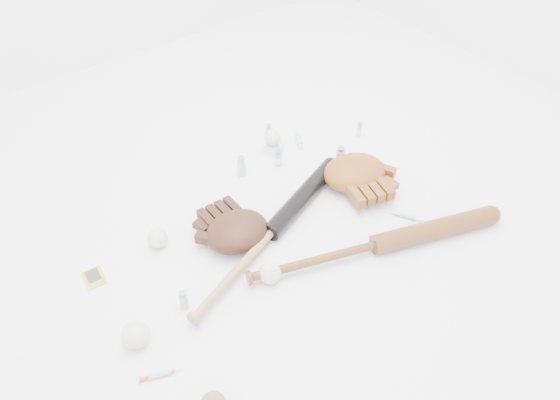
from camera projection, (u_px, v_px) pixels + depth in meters
bat_dark at (271, 232)px, 1.85m from camera, size 0.87×0.37×0.07m
bat_wood at (376, 245)px, 1.80m from camera, size 0.91×0.37×0.07m
glove_dark at (237, 231)px, 1.83m from camera, size 0.27×0.27×0.10m
glove_tan at (355, 172)px, 2.05m from camera, size 0.36×0.36×0.11m
trading_card at (94, 278)px, 1.74m from camera, size 0.07×0.09×0.00m
pedestal at (273, 148)px, 2.23m from camera, size 0.07×0.07×0.04m
baseball_on_pedestal at (273, 138)px, 2.19m from camera, size 0.07×0.07×0.07m
baseball_left at (136, 335)px, 1.54m from camera, size 0.08×0.08×0.08m
baseball_upper at (158, 238)px, 1.83m from camera, size 0.07×0.07×0.07m
baseball_mid at (270, 273)px, 1.71m from camera, size 0.07×0.07×0.07m
syringe_0 at (160, 374)px, 1.48m from camera, size 0.13×0.07×0.02m
syringe_1 at (405, 216)px, 1.94m from camera, size 0.09×0.14×0.02m
syringe_2 at (298, 139)px, 2.28m from camera, size 0.10×0.14×0.02m
syringe_3 at (452, 224)px, 1.91m from camera, size 0.10×0.12×0.02m
vial_0 at (359, 129)px, 2.30m from camera, size 0.02×0.02×0.06m
vial_1 at (269, 132)px, 2.28m from camera, size 0.03×0.03×0.07m
vial_2 at (241, 166)px, 2.10m from camera, size 0.03×0.03×0.09m
vial_3 at (340, 156)px, 2.14m from camera, size 0.04×0.04×0.08m
vial_4 at (183, 300)px, 1.64m from camera, size 0.03×0.03×0.07m
vial_5 at (278, 158)px, 2.15m from camera, size 0.03×0.03×0.07m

